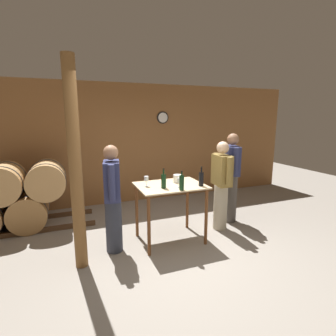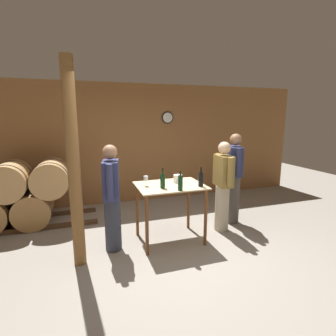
{
  "view_description": "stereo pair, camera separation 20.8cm",
  "coord_description": "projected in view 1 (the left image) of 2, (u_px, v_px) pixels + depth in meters",
  "views": [
    {
      "loc": [
        -1.4,
        -3.12,
        1.98
      ],
      "look_at": [
        0.08,
        0.65,
        1.17
      ],
      "focal_mm": 28.0,
      "sensor_mm": 36.0,
      "label": 1
    },
    {
      "loc": [
        -1.21,
        -3.19,
        1.98
      ],
      "look_at": [
        0.08,
        0.65,
        1.17
      ],
      "focal_mm": 28.0,
      "sensor_mm": 36.0,
      "label": 2
    }
  ],
  "objects": [
    {
      "name": "wooden_post",
      "position": [
        75.0,
        167.0,
        3.27
      ],
      "size": [
        0.16,
        0.16,
        2.7
      ],
      "color": "brown",
      "rests_on": "ground_plane"
    },
    {
      "name": "ground_plane",
      "position": [
        179.0,
        257.0,
        3.74
      ],
      "size": [
        14.0,
        14.0,
        0.0
      ],
      "primitive_type": "plane",
      "color": "gray"
    },
    {
      "name": "tasting_table",
      "position": [
        170.0,
        195.0,
        4.12
      ],
      "size": [
        1.04,
        0.79,
        0.92
      ],
      "color": "beige",
      "rests_on": "ground_plane"
    },
    {
      "name": "wine_bottle_left",
      "position": [
        182.0,
        182.0,
        3.77
      ],
      "size": [
        0.07,
        0.07,
        0.29
      ],
      "color": "black",
      "rests_on": "tasting_table"
    },
    {
      "name": "wine_bottle_center",
      "position": [
        201.0,
        179.0,
        4.01
      ],
      "size": [
        0.07,
        0.07,
        0.3
      ],
      "color": "black",
      "rests_on": "tasting_table"
    },
    {
      "name": "barrel_rack",
      "position": [
        17.0,
        197.0,
        4.59
      ],
      "size": [
        2.87,
        0.81,
        1.2
      ],
      "color": "#4C331E",
      "rests_on": "ground_plane"
    },
    {
      "name": "wine_bottle_far_left",
      "position": [
        164.0,
        181.0,
        3.88
      ],
      "size": [
        0.07,
        0.07,
        0.3
      ],
      "color": "black",
      "rests_on": "tasting_table"
    },
    {
      "name": "person_host",
      "position": [
        113.0,
        197.0,
        3.76
      ],
      "size": [
        0.29,
        0.58,
        1.59
      ],
      "color": "#333847",
      "rests_on": "ground_plane"
    },
    {
      "name": "wine_glass_near_center",
      "position": [
        179.0,
        180.0,
        3.93
      ],
      "size": [
        0.06,
        0.06,
        0.15
      ],
      "color": "silver",
      "rests_on": "tasting_table"
    },
    {
      "name": "person_visitor_bearded",
      "position": [
        231.0,
        176.0,
        4.87
      ],
      "size": [
        0.34,
        0.56,
        1.67
      ],
      "color": "#4C4742",
      "rests_on": "ground_plane"
    },
    {
      "name": "back_wall",
      "position": [
        131.0,
        144.0,
        6.0
      ],
      "size": [
        8.4,
        0.08,
        2.7
      ],
      "color": "brown",
      "rests_on": "ground_plane"
    },
    {
      "name": "ice_bucket",
      "position": [
        178.0,
        179.0,
        4.23
      ],
      "size": [
        0.14,
        0.14,
        0.13
      ],
      "color": "white",
      "rests_on": "tasting_table"
    },
    {
      "name": "wine_glass_near_left",
      "position": [
        146.0,
        179.0,
        3.98
      ],
      "size": [
        0.07,
        0.07,
        0.16
      ],
      "color": "silver",
      "rests_on": "tasting_table"
    },
    {
      "name": "person_visitor_with_scarf",
      "position": [
        221.0,
        184.0,
        4.55
      ],
      "size": [
        0.25,
        0.59,
        1.56
      ],
      "color": "#B7AD93",
      "rests_on": "ground_plane"
    }
  ]
}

